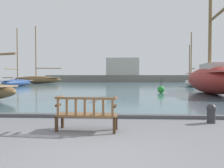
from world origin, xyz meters
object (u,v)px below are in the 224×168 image
at_px(sailboat_far_starboard, 37,79).
at_px(sailboat_far_port, 211,78).
at_px(sailboat_mid_starboard, 191,82).
at_px(sailboat_nearest_port, 17,82).
at_px(mooring_bollard, 211,112).
at_px(channel_buoy, 161,89).
at_px(park_bench, 87,113).

relative_size(sailboat_far_starboard, sailboat_far_port, 0.68).
relative_size(sailboat_mid_starboard, sailboat_nearest_port, 0.90).
relative_size(sailboat_far_port, mooring_bollard, 29.13).
distance_m(sailboat_nearest_port, mooring_bollard, 30.52).
distance_m(sailboat_far_starboard, channel_buoy, 33.50).
height_order(sailboat_far_starboard, sailboat_nearest_port, sailboat_far_starboard).
relative_size(park_bench, sailboat_mid_starboard, 0.21).
xyz_separation_m(park_bench, channel_buoy, (4.15, 13.14, -0.09)).
bearing_deg(sailboat_far_port, sailboat_far_starboard, 134.35).
xyz_separation_m(park_bench, sailboat_far_starboard, (-17.20, 38.95, 0.50)).
xyz_separation_m(sailboat_mid_starboard, mooring_bollard, (-6.71, -24.44, -0.38)).
bearing_deg(sailboat_nearest_port, sailboat_mid_starboard, 0.36).
height_order(park_bench, sailboat_mid_starboard, sailboat_mid_starboard).
xyz_separation_m(park_bench, sailboat_mid_starboard, (10.42, 25.66, 0.25)).
bearing_deg(sailboat_mid_starboard, park_bench, -112.11).
height_order(sailboat_mid_starboard, channel_buoy, sailboat_mid_starboard).
bearing_deg(sailboat_mid_starboard, mooring_bollard, -105.35).
distance_m(sailboat_mid_starboard, sailboat_nearest_port, 25.19).
relative_size(park_bench, sailboat_nearest_port, 0.19).
bearing_deg(channel_buoy, sailboat_mid_starboard, 63.38).
bearing_deg(sailboat_far_starboard, channel_buoy, -50.41).
distance_m(sailboat_nearest_port, channel_buoy, 22.60).
relative_size(mooring_bollard, channel_buoy, 0.47).
height_order(sailboat_far_starboard, sailboat_far_port, sailboat_far_port).
distance_m(park_bench, mooring_bollard, 3.91).
distance_m(sailboat_far_starboard, sailboat_mid_starboard, 30.65).
xyz_separation_m(sailboat_far_starboard, mooring_bollard, (20.92, -37.73, -0.64)).
relative_size(sailboat_far_starboard, channel_buoy, 9.27).
bearing_deg(sailboat_nearest_port, mooring_bollard, -52.72).
distance_m(park_bench, sailboat_nearest_port, 29.47).
bearing_deg(mooring_bollard, park_bench, -161.83).
distance_m(sailboat_far_starboard, sailboat_far_port, 36.36).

